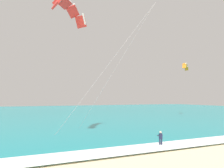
% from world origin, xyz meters
% --- Properties ---
extents(sea, '(200.00, 120.00, 0.20)m').
position_xyz_m(sea, '(0.00, 72.97, 0.10)').
color(sea, teal).
rests_on(sea, ground).
extents(surf_foam, '(200.00, 3.06, 0.04)m').
position_xyz_m(surf_foam, '(0.00, 13.97, 0.22)').
color(surf_foam, white).
rests_on(surf_foam, sea).
extents(surfboard, '(0.78, 1.47, 0.09)m').
position_xyz_m(surfboard, '(-4.36, 14.40, 0.03)').
color(surfboard, white).
rests_on(surfboard, ground).
extents(kitesurfer, '(0.61, 0.60, 1.69)m').
position_xyz_m(kitesurfer, '(-4.35, 14.42, 0.94)').
color(kitesurfer, '#191E38').
rests_on(kitesurfer, ground).
extents(kite_primary, '(11.21, 9.66, 17.03)m').
position_xyz_m(kite_primary, '(-13.30, 21.60, 17.03)').
color(kite_primary, red).
extents(kite_distant, '(4.70, 4.13, 1.92)m').
position_xyz_m(kite_distant, '(23.37, 40.13, 14.66)').
color(kite_distant, orange).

